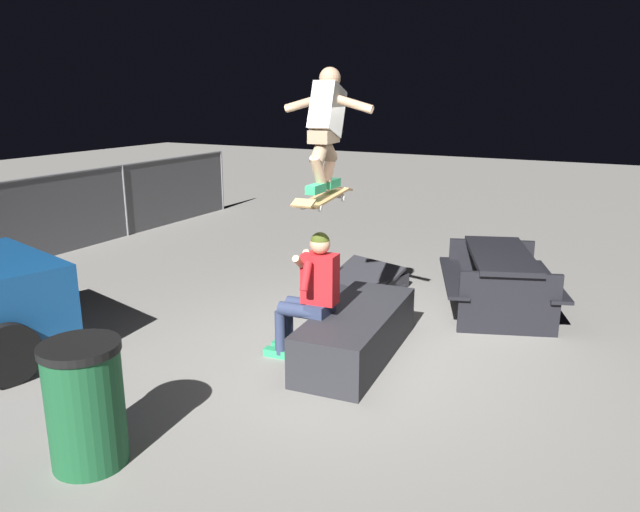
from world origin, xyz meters
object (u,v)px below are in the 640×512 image
Objects in this scene: picnic_table_back at (500,272)px; skateboard at (324,198)px; skater_airborne at (326,123)px; kicker_ramp at (359,284)px; trash_bin at (85,404)px; ledge_box_main at (357,334)px; person_sitting_on_ledge at (310,289)px.

skateboard is at bearing 151.16° from picnic_table_back.
skateboard is 0.92× the size of skater_airborne.
trash_bin reaches higher than kicker_ramp.
ledge_box_main is at bearing 154.13° from picnic_table_back.
kicker_ramp is (2.32, 0.51, -0.68)m from person_sitting_on_ledge.
skateboard is at bearing -16.37° from trash_bin.
skater_airborne is at bearing -52.85° from person_sitting_on_ledge.
skater_airborne reaches higher than skateboard.
person_sitting_on_ledge is 2.47m from kicker_ramp.
skateboard is 0.50× the size of picnic_table_back.
picnic_table_back is at bearing -90.38° from kicker_ramp.
picnic_table_back reaches higher than kicker_ramp.
kicker_ramp is at bearing 15.54° from skateboard.
trash_bin is (-2.60, 0.96, 0.22)m from ledge_box_main.
ledge_box_main is at bearing -20.21° from trash_bin.
ledge_box_main is 1.68× the size of skater_airborne.
skateboard reaches higher than picnic_table_back.
trash_bin reaches higher than ledge_box_main.
ledge_box_main is at bearing -156.41° from kicker_ramp.
skateboard is 2.86m from kicker_ramp.
kicker_ramp is at bearing 23.59° from ledge_box_main.
person_sitting_on_ledge is 1.29× the size of skateboard.
skateboard is 2.84m from picnic_table_back.
kicker_ramp is at bearing 15.83° from skater_airborne.
skateboard is at bearing -73.20° from person_sitting_on_ledge.
skateboard is 0.87× the size of kicker_ramp.
person_sitting_on_ledge reaches higher than picnic_table_back.
skateboard is 0.69m from skater_airborne.
picnic_table_back is at bearing -29.52° from skater_airborne.
ledge_box_main is 2.28m from picnic_table_back.
trash_bin is at bearing 166.34° from person_sitting_on_ledge.
skater_airborne is 0.94× the size of kicker_ramp.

